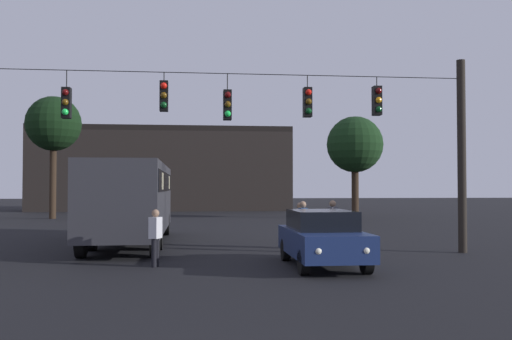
{
  "coord_description": "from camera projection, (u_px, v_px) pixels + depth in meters",
  "views": [
    {
      "loc": [
        -0.18,
        -4.95,
        2.15
      ],
      "look_at": [
        1.99,
        14.96,
        2.76
      ],
      "focal_mm": 40.35,
      "sensor_mm": 36.0,
      "label": 1
    }
  ],
  "objects": [
    {
      "name": "pedestrian_trailing",
      "position": [
        303.0,
        223.0,
        19.09
      ],
      "size": [
        0.28,
        0.39,
        1.69
      ],
      "color": "black",
      "rests_on": "ground"
    },
    {
      "name": "tree_behind_building",
      "position": [
        355.0,
        145.0,
        39.78
      ],
      "size": [
        3.89,
        3.89,
        7.08
      ],
      "color": "#2D2116",
      "rests_on": "ground"
    },
    {
      "name": "tree_left_silhouette",
      "position": [
        54.0,
        125.0,
        39.65
      ],
      "size": [
        3.78,
        3.78,
        8.44
      ],
      "color": "#2D2116",
      "rests_on": "ground"
    },
    {
      "name": "car_near_right",
      "position": [
        322.0,
        237.0,
        15.6
      ],
      "size": [
        1.82,
        4.35,
        1.52
      ],
      "color": "navy",
      "rests_on": "ground"
    },
    {
      "name": "pedestrian_near_bus",
      "position": [
        333.0,
        221.0,
        20.09
      ],
      "size": [
        0.32,
        0.41,
        1.7
      ],
      "color": "black",
      "rests_on": "ground"
    },
    {
      "name": "city_bus",
      "position": [
        132.0,
        195.0,
        21.82
      ],
      "size": [
        2.59,
        11.01,
        3.0
      ],
      "color": "#2D2D33",
      "rests_on": "ground"
    },
    {
      "name": "corner_building",
      "position": [
        164.0,
        170.0,
        55.2
      ],
      "size": [
        23.76,
        8.26,
        7.74
      ],
      "color": "black",
      "rests_on": "ground"
    },
    {
      "name": "overhead_signal_span",
      "position": [
        197.0,
        133.0,
        18.05
      ],
      "size": [
        17.58,
        0.44,
        6.38
      ],
      "color": "black",
      "rests_on": "ground"
    },
    {
      "name": "pedestrian_crossing_left",
      "position": [
        155.0,
        235.0,
        15.56
      ],
      "size": [
        0.36,
        0.42,
        1.55
      ],
      "color": "black",
      "rests_on": "ground"
    },
    {
      "name": "pedestrian_far_side",
      "position": [
        300.0,
        223.0,
        20.14
      ],
      "size": [
        0.31,
        0.4,
        1.62
      ],
      "color": "black",
      "rests_on": "ground"
    },
    {
      "name": "ground_plane",
      "position": [
        197.0,
        230.0,
        29.21
      ],
      "size": [
        168.0,
        168.0,
        0.0
      ],
      "primitive_type": "plane",
      "color": "black",
      "rests_on": "ground"
    }
  ]
}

